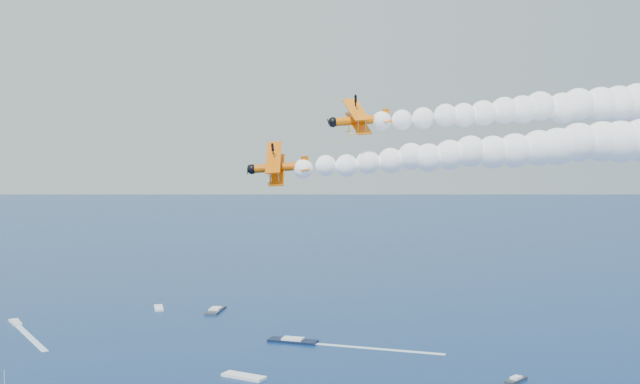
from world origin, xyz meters
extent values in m
cube|color=silver|center=(-79.01, 182.66, 0.35)|extent=(6.42, 9.15, 0.70)
cube|color=black|center=(10.25, 147.44, 0.35)|extent=(15.37, 10.44, 0.70)
cube|color=white|center=(-34.04, 200.40, 0.35)|extent=(4.25, 9.64, 0.70)
cube|color=#282E35|center=(61.80, 102.56, 0.35)|extent=(7.13, 6.50, 0.70)
cube|color=#2B2F3A|center=(-13.58, 193.76, 0.35)|extent=(7.68, 14.47, 0.70)
cube|color=white|center=(-4.83, 113.54, 0.35)|extent=(11.49, 9.63, 0.70)
cube|color=white|center=(-68.69, 161.66, 0.03)|extent=(18.56, 34.98, 0.04)
cube|color=white|center=(34.21, 136.43, 0.03)|extent=(35.37, 17.67, 0.04)
camera|label=1|loc=(-7.53, -72.90, 56.55)|focal=42.20mm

